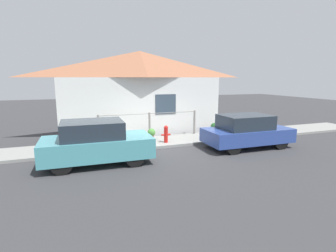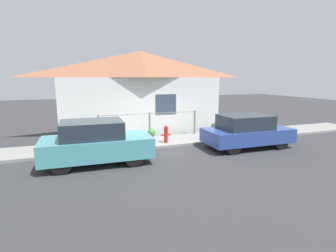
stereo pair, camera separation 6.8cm
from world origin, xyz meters
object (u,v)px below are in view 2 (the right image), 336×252
(car_right, at_px, (247,131))
(potted_plant_corner, at_px, (215,127))
(potted_plant_near_hydrant, at_px, (152,133))
(potted_plant_by_fence, at_px, (104,136))
(fire_hydrant, at_px, (166,134))
(car_left, at_px, (96,142))

(car_right, bearing_deg, potted_plant_corner, 90.87)
(car_right, height_order, potted_plant_near_hydrant, car_right)
(potted_plant_corner, bearing_deg, car_right, -89.98)
(car_right, relative_size, potted_plant_by_fence, 6.18)
(car_right, height_order, potted_plant_by_fence, car_right)
(car_right, xyz_separation_m, potted_plant_by_fence, (-5.71, 2.44, -0.27))
(potted_plant_by_fence, bearing_deg, fire_hydrant, -17.93)
(car_right, xyz_separation_m, potted_plant_near_hydrant, (-3.56, 2.32, -0.29))
(fire_hydrant, xyz_separation_m, potted_plant_corner, (3.10, 1.10, -0.12))
(car_right, bearing_deg, car_left, -179.15)
(car_right, xyz_separation_m, potted_plant_corner, (-0.00, 2.70, -0.31))
(potted_plant_near_hydrant, relative_size, potted_plant_corner, 1.01)
(car_right, relative_size, fire_hydrant, 4.86)
(potted_plant_near_hydrant, bearing_deg, potted_plant_by_fence, 176.93)
(car_left, relative_size, potted_plant_corner, 7.13)
(potted_plant_by_fence, relative_size, potted_plant_corner, 1.15)
(car_left, distance_m, car_right, 6.25)
(potted_plant_near_hydrant, relative_size, potted_plant_by_fence, 0.88)
(fire_hydrant, height_order, potted_plant_corner, fire_hydrant)
(car_right, height_order, fire_hydrant, car_right)
(fire_hydrant, bearing_deg, car_left, -153.14)
(potted_plant_near_hydrant, bearing_deg, car_right, -33.14)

